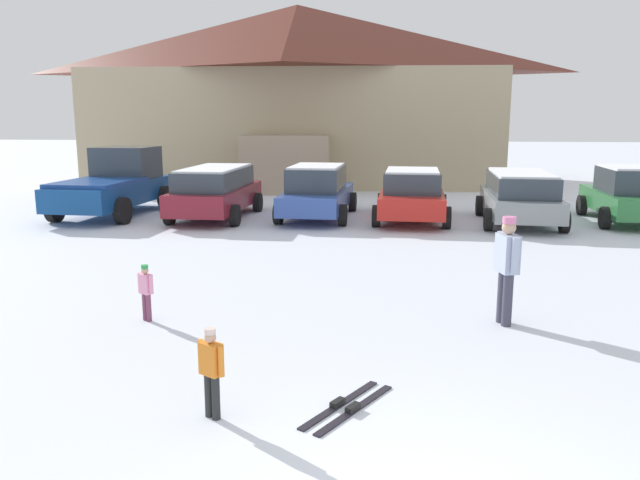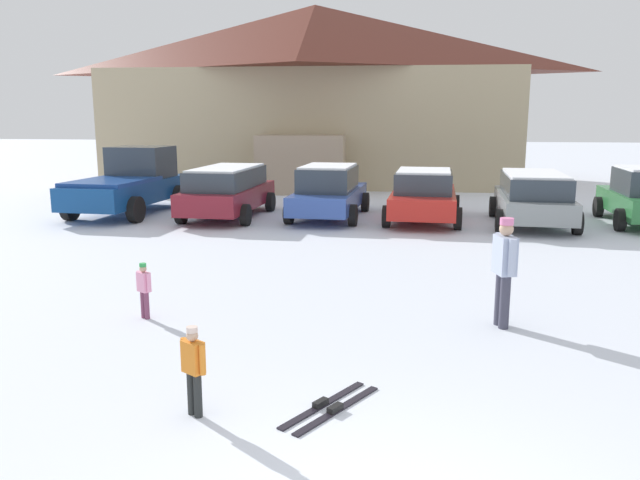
{
  "view_description": "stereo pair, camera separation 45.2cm",
  "coord_description": "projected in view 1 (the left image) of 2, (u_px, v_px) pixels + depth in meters",
  "views": [
    {
      "loc": [
        -0.34,
        -4.02,
        3.12
      ],
      "look_at": [
        -1.5,
        6.73,
        0.99
      ],
      "focal_mm": 35.0,
      "sensor_mm": 36.0,
      "label": 1
    },
    {
      "loc": [
        0.11,
        -3.96,
        3.12
      ],
      "look_at": [
        -1.5,
        6.73,
        0.99
      ],
      "focal_mm": 35.0,
      "sensor_mm": 36.0,
      "label": 2
    }
  ],
  "objects": [
    {
      "name": "pair_of_skis",
      "position": [
        347.0,
        406.0,
        6.8
      ],
      "size": [
        0.97,
        1.39,
        0.08
      ],
      "color": "black",
      "rests_on": "ground"
    },
    {
      "name": "pickup_truck",
      "position": [
        116.0,
        184.0,
        20.25
      ],
      "size": [
        2.65,
        5.34,
        2.15
      ],
      "color": "navy",
      "rests_on": "ground"
    },
    {
      "name": "skier_child_in_orange_jacket",
      "position": [
        211.0,
        368.0,
        6.48
      ],
      "size": [
        0.32,
        0.25,
        0.99
      ],
      "color": "#252828",
      "rests_on": "ground"
    },
    {
      "name": "skier_child_in_pink_snowsuit",
      "position": [
        146.0,
        289.0,
        9.64
      ],
      "size": [
        0.29,
        0.22,
        0.89
      ],
      "color": "#763B59",
      "rests_on": "ground"
    },
    {
      "name": "skier_adult_in_blue_parka",
      "position": [
        507.0,
        264.0,
        9.4
      ],
      "size": [
        0.34,
        0.6,
        1.67
      ],
      "color": "#3C3C4D",
      "rests_on": "ground"
    },
    {
      "name": "parked_grey_wagon",
      "position": [
        520.0,
        195.0,
        18.45
      ],
      "size": [
        2.43,
        4.68,
        1.55
      ],
      "color": "gray",
      "rests_on": "ground"
    },
    {
      "name": "parked_red_sedan",
      "position": [
        412.0,
        194.0,
        19.06
      ],
      "size": [
        2.37,
        4.7,
        1.58
      ],
      "color": "red",
      "rests_on": "ground"
    },
    {
      "name": "ski_lodge",
      "position": [
        298.0,
        93.0,
        30.51
      ],
      "size": [
        19.54,
        11.75,
        8.41
      ],
      "color": "tan",
      "rests_on": "ground"
    },
    {
      "name": "parked_green_coupe",
      "position": [
        630.0,
        195.0,
        18.61
      ],
      "size": [
        2.37,
        4.31,
        1.7
      ],
      "color": "#2C743B",
      "rests_on": "ground"
    },
    {
      "name": "parked_maroon_van",
      "position": [
        216.0,
        190.0,
        19.48
      ],
      "size": [
        2.29,
        4.74,
        1.6
      ],
      "color": "maroon",
      "rests_on": "ground"
    },
    {
      "name": "parked_blue_hatchback",
      "position": [
        317.0,
        191.0,
        19.53
      ],
      "size": [
        2.3,
        4.83,
        1.67
      ],
      "color": "#3250A3",
      "rests_on": "ground"
    }
  ]
}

